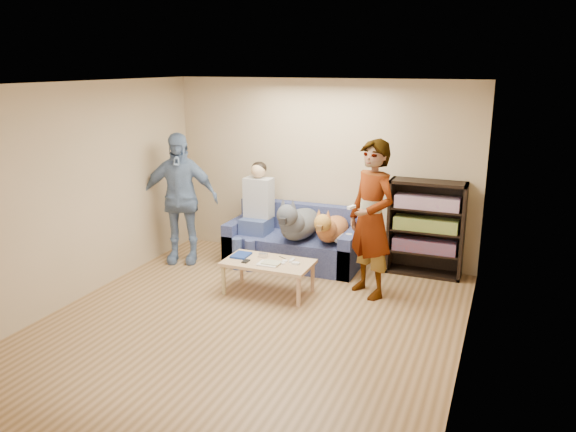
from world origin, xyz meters
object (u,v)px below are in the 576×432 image
at_px(sofa, 295,244).
at_px(dog_gray, 298,223).
at_px(person_standing_right, 371,219).
at_px(person_standing_left, 179,198).
at_px(notebook_blue, 241,255).
at_px(bookshelf, 426,226).
at_px(camera_silver, 263,255).
at_px(coffee_table, 268,265).
at_px(person_seated, 256,209).
at_px(dog_tan, 331,228).

distance_m(sofa, dog_gray, 0.45).
height_order(person_standing_right, sofa, person_standing_right).
relative_size(person_standing_left, notebook_blue, 7.22).
bearing_deg(bookshelf, camera_silver, -144.87).
bearing_deg(dog_gray, coffee_table, -91.67).
height_order(person_seated, coffee_table, person_seated).
bearing_deg(sofa, dog_gray, -59.70).
bearing_deg(person_standing_left, coffee_table, -39.11).
relative_size(notebook_blue, person_seated, 0.18).
xyz_separation_m(sofa, dog_tan, (0.58, -0.15, 0.34)).
bearing_deg(dog_tan, notebook_blue, -132.31).
height_order(person_standing_left, notebook_blue, person_standing_left).
bearing_deg(dog_tan, camera_silver, -123.88).
height_order(camera_silver, dog_tan, dog_tan).
relative_size(person_seated, coffee_table, 1.34).
relative_size(notebook_blue, coffee_table, 0.24).
height_order(person_standing_right, notebook_blue, person_standing_right).
height_order(person_standing_right, camera_silver, person_standing_right).
bearing_deg(notebook_blue, dog_tan, 47.69).
distance_m(camera_silver, sofa, 1.06).
bearing_deg(camera_silver, person_seated, 119.86).
relative_size(dog_tan, coffee_table, 1.04).
bearing_deg(coffee_table, person_seated, 121.93).
bearing_deg(dog_gray, person_seated, 173.02).
relative_size(person_standing_left, sofa, 0.99).
bearing_deg(dog_gray, sofa, 120.30).
bearing_deg(person_seated, bookshelf, 8.70).
relative_size(person_seated, dog_tan, 1.28).
distance_m(notebook_blue, dog_tan, 1.33).
bearing_deg(bookshelf, dog_gray, -165.19).
xyz_separation_m(person_standing_left, notebook_blue, (1.25, -0.57, -0.51)).
relative_size(camera_silver, dog_tan, 0.10).
distance_m(person_standing_left, dog_tan, 2.20).
distance_m(person_standing_left, person_seated, 1.10).
distance_m(coffee_table, bookshelf, 2.23).
bearing_deg(bookshelf, person_standing_left, -166.91).
relative_size(person_standing_left, dog_gray, 1.47).
xyz_separation_m(sofa, coffee_table, (0.09, -1.17, 0.09)).
relative_size(camera_silver, sofa, 0.06).
relative_size(notebook_blue, bookshelf, 0.20).
distance_m(person_standing_left, bookshelf, 3.46).
xyz_separation_m(camera_silver, dog_gray, (0.15, 0.84, 0.22)).
relative_size(sofa, bookshelf, 1.46).
xyz_separation_m(camera_silver, sofa, (0.03, 1.05, -0.16)).
xyz_separation_m(person_standing_right, camera_silver, (-1.30, -0.32, -0.53)).
height_order(notebook_blue, bookshelf, bookshelf).
bearing_deg(sofa, notebook_blue, -105.25).
bearing_deg(sofa, bookshelf, 7.40).
distance_m(camera_silver, coffee_table, 0.18).
bearing_deg(sofa, person_standing_left, -160.66).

